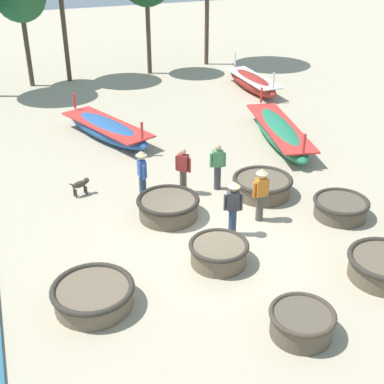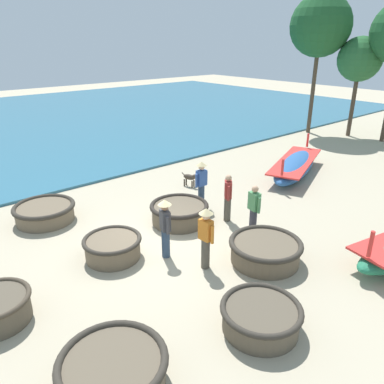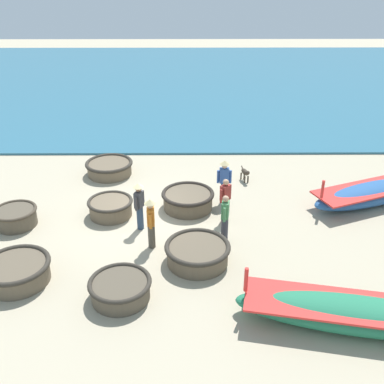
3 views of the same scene
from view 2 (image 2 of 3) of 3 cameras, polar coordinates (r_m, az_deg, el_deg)
ground_plane at (r=10.85m, az=-4.97°, el=-8.06°), size 80.00×80.00×0.00m
sea at (r=29.49m, az=-21.57°, el=10.14°), size 28.00×52.00×0.10m
coracle_front_right at (r=10.11m, az=11.10°, el=-8.67°), size 1.93×1.93×0.61m
coracle_tilted at (r=12.95m, az=-21.54°, el=-2.84°), size 1.94×1.94×0.57m
coracle_nearest at (r=10.32m, az=-12.01°, el=-8.16°), size 1.57×1.57×0.60m
coracle_center at (r=7.03m, az=-11.92°, el=-25.09°), size 1.87×1.87×0.63m
coracle_upturned at (r=11.96m, az=-1.95°, el=-3.08°), size 1.88×1.88×0.64m
coracle_weathered at (r=8.02m, az=10.44°, el=-18.16°), size 1.66×1.66×0.56m
long_boat_green_hull at (r=16.86m, az=15.44°, el=3.87°), size 3.08×5.13×1.32m
fisherman_standing_right at (r=9.37m, az=2.11°, el=-6.48°), size 0.53×0.36×1.67m
fisherman_hauling at (r=12.78m, az=1.44°, el=1.61°), size 0.36×0.53×1.67m
fisherman_with_hat at (r=11.91m, az=5.49°, el=-0.72°), size 0.41×0.39×1.57m
fisherman_crouching at (r=9.85m, az=-4.10°, el=-5.00°), size 0.50×0.36×1.67m
fisherman_by_coracle at (r=11.14m, az=9.39°, el=-2.59°), size 0.52×0.28×1.57m
dog at (r=14.85m, az=-0.31°, el=2.20°), size 0.66×0.35×0.55m
tree_left_mid at (r=24.52m, az=18.99°, el=22.81°), size 3.48×3.48×7.94m
tree_rightmost at (r=24.48m, az=24.21°, el=17.90°), size 2.49×2.49×5.66m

